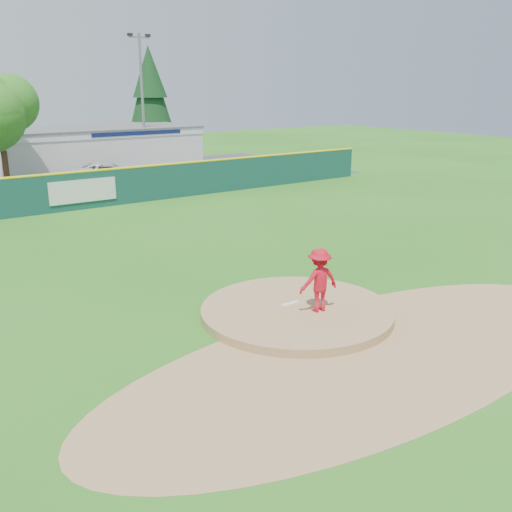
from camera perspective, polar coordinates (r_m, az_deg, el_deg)
ground at (r=16.51m, az=4.08°, el=-5.95°), size 120.00×120.00×0.00m
pitchers_mound at (r=16.51m, az=4.08°, el=-5.95°), size 5.50×5.50×0.50m
pitching_rubber at (r=16.62m, az=3.44°, el=-4.77°), size 0.60×0.15×0.04m
infield_dirt_arc at (r=14.54m, az=11.75°, el=-9.52°), size 15.40×15.40×0.01m
parking_lot at (r=40.38m, az=-21.35°, el=6.51°), size 44.00×16.00×0.02m
pitcher at (r=15.94m, az=6.33°, el=-2.40°), size 1.26×0.85×1.81m
van at (r=40.72m, az=-14.51°, el=8.16°), size 5.17×3.32×1.33m
pool_building_grp at (r=46.66m, az=-16.00°, el=10.29°), size 15.20×8.20×3.31m
outfield_fence at (r=31.68m, az=-17.27°, el=6.38°), size 40.00×0.14×2.07m
conifer_tree at (r=52.84m, az=-10.54°, el=15.53°), size 4.40×4.40×9.50m
light_pole_right at (r=44.81m, az=-11.30°, el=15.34°), size 1.75×0.25×10.00m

